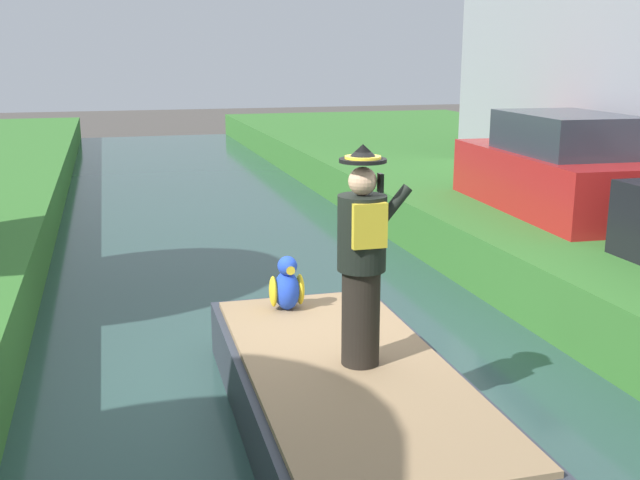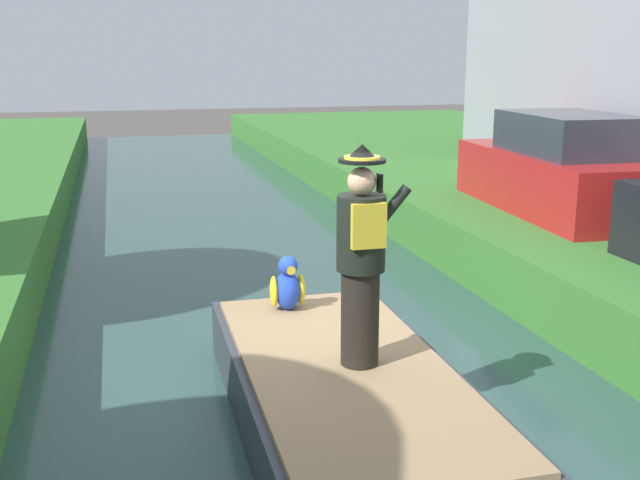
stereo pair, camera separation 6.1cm
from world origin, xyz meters
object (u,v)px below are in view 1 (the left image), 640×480
object	(u,v)px
parrot_plush	(287,286)
parked_car_red	(557,170)
person_pirate	(362,257)
boat	(348,399)

from	to	relation	value
parrot_plush	parked_car_red	xyz separation A→B (m)	(4.98, 2.97, 0.56)
person_pirate	parked_car_red	xyz separation A→B (m)	(4.70, 4.49, -0.12)
parrot_plush	person_pirate	bearing A→B (deg)	-79.54
boat	person_pirate	xyz separation A→B (m)	(0.12, 0.01, 1.23)
parrot_plush	parked_car_red	bearing A→B (deg)	30.80
boat	parked_car_red	distance (m)	6.68
person_pirate	parrot_plush	distance (m)	1.69
parked_car_red	person_pirate	bearing A→B (deg)	-136.31
person_pirate	parked_car_red	bearing A→B (deg)	37.95
boat	parrot_plush	bearing A→B (deg)	96.06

